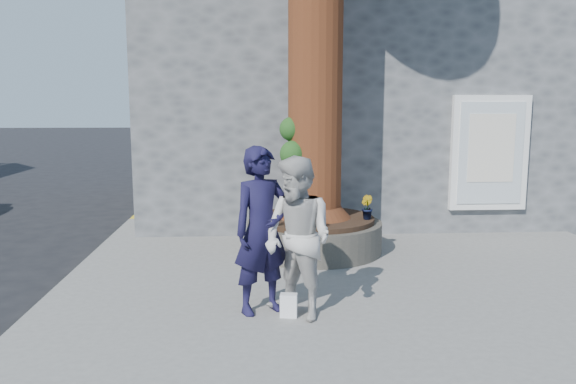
{
  "coord_description": "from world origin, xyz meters",
  "views": [
    {
      "loc": [
        -0.22,
        -7.37,
        2.61
      ],
      "look_at": [
        0.31,
        1.39,
        1.25
      ],
      "focal_mm": 35.0,
      "sensor_mm": 36.0,
      "label": 1
    }
  ],
  "objects": [
    {
      "name": "plant_a",
      "position": [
        -0.02,
        1.15,
        0.92
      ],
      "size": [
        0.25,
        0.26,
        0.41
      ],
      "primitive_type": "imported",
      "rotation": [
        0.0,
        0.0,
        0.82
      ],
      "color": "gray",
      "rests_on": "planter"
    },
    {
      "name": "ground",
      "position": [
        0.0,
        0.0,
        0.0
      ],
      "size": [
        120.0,
        120.0,
        0.0
      ],
      "primitive_type": "plane",
      "color": "black",
      "rests_on": "ground"
    },
    {
      "name": "pavement",
      "position": [
        1.5,
        1.0,
        0.06
      ],
      "size": [
        9.0,
        8.0,
        0.12
      ],
      "primitive_type": "cube",
      "color": "slate",
      "rests_on": "ground"
    },
    {
      "name": "planter",
      "position": [
        0.8,
        2.0,
        0.41
      ],
      "size": [
        2.3,
        2.3,
        0.6
      ],
      "color": "black",
      "rests_on": "pavement"
    },
    {
      "name": "woman",
      "position": [
        0.28,
        -1.01,
        1.08
      ],
      "size": [
        1.16,
        1.17,
        1.91
      ],
      "primitive_type": "imported",
      "rotation": [
        0.0,
        0.0,
        -0.83
      ],
      "color": "#BCB9B4",
      "rests_on": "pavement"
    },
    {
      "name": "yellow_line",
      "position": [
        -3.05,
        1.0,
        0.0
      ],
      "size": [
        0.1,
        30.0,
        0.01
      ],
      "primitive_type": "cube",
      "color": "yellow",
      "rests_on": "ground"
    },
    {
      "name": "plant_b",
      "position": [
        1.65,
        1.76,
        0.92
      ],
      "size": [
        0.28,
        0.28,
        0.4
      ],
      "primitive_type": "imported",
      "rotation": [
        0.0,
        0.0,
        1.92
      ],
      "color": "gray",
      "rests_on": "planter"
    },
    {
      "name": "shopping_bag",
      "position": [
        0.17,
        -1.01,
        0.26
      ],
      "size": [
        0.22,
        0.15,
        0.28
      ],
      "primitive_type": "cube",
      "rotation": [
        0.0,
        0.0,
        -0.16
      ],
      "color": "white",
      "rests_on": "pavement"
    },
    {
      "name": "plant_d",
      "position": [
        0.77,
        1.15,
        0.86
      ],
      "size": [
        0.29,
        0.31,
        0.27
      ],
      "primitive_type": "imported",
      "rotation": [
        0.0,
        0.0,
        5.08
      ],
      "color": "gray",
      "rests_on": "planter"
    },
    {
      "name": "stone_shop",
      "position": [
        2.5,
        7.2,
        3.16
      ],
      "size": [
        10.3,
        8.3,
        6.3
      ],
      "color": "#4D4F52",
      "rests_on": "ground"
    },
    {
      "name": "plant_c",
      "position": [
        -0.05,
        1.15,
        0.89
      ],
      "size": [
        0.2,
        0.2,
        0.34
      ],
      "primitive_type": "imported",
      "rotation": [
        0.0,
        0.0,
        3.11
      ],
      "color": "gray",
      "rests_on": "planter"
    },
    {
      "name": "man",
      "position": [
        -0.14,
        -0.81,
        1.13
      ],
      "size": [
        0.88,
        0.77,
        2.02
      ],
      "primitive_type": "imported",
      "rotation": [
        0.0,
        0.0,
        0.48
      ],
      "color": "black",
      "rests_on": "pavement"
    }
  ]
}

